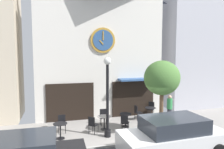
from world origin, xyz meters
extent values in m
cube|color=gray|center=(0.00, 2.14, -0.03)|extent=(25.91, 4.28, 0.05)
cube|color=#A8A5A0|center=(0.00, 0.02, 0.04)|extent=(25.91, 0.12, 0.08)
cube|color=silver|center=(-0.88, 5.58, 3.88)|extent=(8.19, 2.60, 7.76)
cylinder|color=#B7842D|center=(-0.88, 4.22, 4.92)|extent=(1.55, 0.10, 1.55)
cylinder|color=#2D5184|center=(-0.88, 4.16, 4.92)|extent=(1.27, 0.04, 1.27)
cube|color=#B7842D|center=(-1.00, 4.12, 4.79)|extent=(0.28, 0.03, 0.30)
cube|color=#B7842D|center=(-0.89, 4.12, 5.19)|extent=(0.07, 0.03, 0.54)
cube|color=black|center=(-2.93, 4.24, 1.15)|extent=(2.87, 0.10, 2.30)
cube|color=black|center=(1.17, 4.24, 1.15)|extent=(2.87, 0.10, 2.30)
cube|color=#33568C|center=(1.41, 3.93, 2.45)|extent=(2.62, 0.90, 0.12)
cube|color=#B2B2BC|center=(7.35, 6.04, 7.69)|extent=(6.08, 3.52, 15.39)
cylinder|color=black|center=(-1.39, 1.15, 0.18)|extent=(0.32, 0.32, 0.36)
cylinder|color=black|center=(-1.39, 1.15, 1.77)|extent=(0.14, 0.14, 3.54)
sphere|color=white|center=(-1.39, 1.15, 3.72)|extent=(0.36, 0.36, 0.36)
cylinder|color=brown|center=(1.25, 0.65, 1.13)|extent=(0.20, 0.20, 2.26)
ellipsoid|color=#4C7A38|center=(1.25, 0.65, 2.89)|extent=(1.80, 1.62, 1.71)
cylinder|color=black|center=(-3.63, 1.51, 0.37)|extent=(0.07, 0.07, 0.75)
cylinder|color=black|center=(-3.63, 1.51, 0.01)|extent=(0.40, 0.40, 0.03)
cylinder|color=black|center=(-3.63, 1.51, 0.75)|extent=(0.66, 0.66, 0.03)
cylinder|color=black|center=(-1.31, 2.15, 0.36)|extent=(0.07, 0.07, 0.72)
cylinder|color=black|center=(-1.31, 2.15, 0.01)|extent=(0.40, 0.40, 0.03)
cylinder|color=gray|center=(-1.31, 2.15, 0.72)|extent=(0.73, 0.73, 0.03)
cylinder|color=black|center=(-0.05, 2.30, 0.36)|extent=(0.07, 0.07, 0.73)
cylinder|color=black|center=(-0.05, 2.30, 0.01)|extent=(0.40, 0.40, 0.03)
cylinder|color=black|center=(-0.05, 2.30, 0.73)|extent=(0.67, 0.67, 0.03)
cylinder|color=black|center=(1.92, 3.21, 0.35)|extent=(0.07, 0.07, 0.71)
cylinder|color=black|center=(1.92, 3.21, 0.01)|extent=(0.40, 0.40, 0.03)
cylinder|color=black|center=(1.92, 3.21, 0.71)|extent=(0.67, 0.67, 0.03)
cube|color=black|center=(-0.31, 1.64, 0.45)|extent=(0.55, 0.55, 0.04)
cube|color=black|center=(-0.39, 1.49, 0.68)|extent=(0.35, 0.22, 0.45)
cylinder|color=black|center=(-0.07, 1.71, 0.23)|extent=(0.03, 0.03, 0.45)
cylinder|color=black|center=(-0.37, 1.87, 0.23)|extent=(0.03, 0.03, 0.45)
cylinder|color=black|center=(-0.24, 1.41, 0.23)|extent=(0.03, 0.03, 0.45)
cylinder|color=black|center=(-0.54, 1.58, 0.23)|extent=(0.03, 0.03, 0.45)
cube|color=black|center=(2.27, 3.86, 0.45)|extent=(0.56, 0.56, 0.04)
cube|color=black|center=(2.38, 4.00, 0.68)|extent=(0.32, 0.27, 0.45)
cylinder|color=black|center=(2.03, 3.83, 0.23)|extent=(0.03, 0.03, 0.45)
cylinder|color=black|center=(2.30, 3.62, 0.23)|extent=(0.03, 0.03, 0.45)
cylinder|color=black|center=(2.24, 4.09, 0.23)|extent=(0.03, 0.03, 0.45)
cylinder|color=black|center=(2.51, 3.89, 0.23)|extent=(0.03, 0.03, 0.45)
cube|color=black|center=(-3.53, 2.28, 0.45)|extent=(0.41, 0.41, 0.04)
cube|color=black|center=(-3.52, 2.46, 0.68)|extent=(0.38, 0.05, 0.45)
cylinder|color=black|center=(-3.70, 2.12, 0.23)|extent=(0.03, 0.03, 0.45)
cylinder|color=black|center=(-3.36, 2.11, 0.23)|extent=(0.03, 0.03, 0.45)
cylinder|color=black|center=(-3.69, 2.46, 0.23)|extent=(0.03, 0.03, 0.45)
cylinder|color=black|center=(-3.35, 2.45, 0.23)|extent=(0.03, 0.03, 0.45)
cube|color=black|center=(1.14, 3.25, 0.45)|extent=(0.43, 0.43, 0.04)
cube|color=black|center=(0.96, 3.24, 0.68)|extent=(0.07, 0.38, 0.45)
cylinder|color=black|center=(1.32, 3.09, 0.23)|extent=(0.03, 0.03, 0.45)
cylinder|color=black|center=(1.30, 3.43, 0.23)|extent=(0.03, 0.03, 0.45)
cylinder|color=black|center=(0.98, 3.07, 0.23)|extent=(0.03, 0.03, 0.45)
cylinder|color=black|center=(0.96, 3.41, 0.23)|extent=(0.03, 0.03, 0.45)
cube|color=black|center=(-1.18, 2.86, 0.45)|extent=(0.42, 0.42, 0.04)
cube|color=black|center=(-1.17, 3.04, 0.68)|extent=(0.38, 0.06, 0.45)
cylinder|color=black|center=(-1.36, 2.70, 0.23)|extent=(0.03, 0.03, 0.45)
cylinder|color=black|center=(-1.02, 2.68, 0.23)|extent=(0.03, 0.03, 0.45)
cylinder|color=black|center=(-1.34, 3.04, 0.23)|extent=(0.03, 0.03, 0.45)
cylinder|color=black|center=(-1.00, 3.02, 0.23)|extent=(0.03, 0.03, 0.45)
cube|color=black|center=(-1.97, 1.78, 0.45)|extent=(0.57, 0.57, 0.04)
cube|color=black|center=(-2.09, 1.65, 0.68)|extent=(0.30, 0.30, 0.45)
cylinder|color=black|center=(-1.73, 1.78, 0.23)|extent=(0.03, 0.03, 0.45)
cylinder|color=black|center=(-1.97, 2.02, 0.23)|extent=(0.03, 0.03, 0.45)
cylinder|color=black|center=(-1.97, 1.54, 0.23)|extent=(0.03, 0.03, 0.45)
cylinder|color=black|center=(-2.21, 1.78, 0.23)|extent=(0.03, 0.03, 0.45)
cylinder|color=#2D2D38|center=(2.67, 2.21, 0.42)|extent=(0.28, 0.28, 0.85)
cylinder|color=#338C4C|center=(2.67, 2.21, 1.15)|extent=(0.34, 0.34, 0.60)
sphere|color=tan|center=(2.67, 2.21, 1.56)|extent=(0.22, 0.22, 0.22)
cube|color=#262B33|center=(-5.06, -1.94, 1.25)|extent=(2.46, 1.66, 0.60)
cube|color=white|center=(0.66, -1.41, 0.60)|extent=(4.36, 1.94, 0.75)
cube|color=#262B33|center=(0.66, -1.41, 1.25)|extent=(2.46, 1.66, 0.60)
cylinder|color=black|center=(2.05, -0.46, 0.32)|extent=(0.65, 0.24, 0.64)
cylinder|color=black|center=(-0.79, -0.55, 0.32)|extent=(0.65, 0.24, 0.64)
camera|label=1|loc=(-3.90, -8.57, 4.01)|focal=33.76mm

